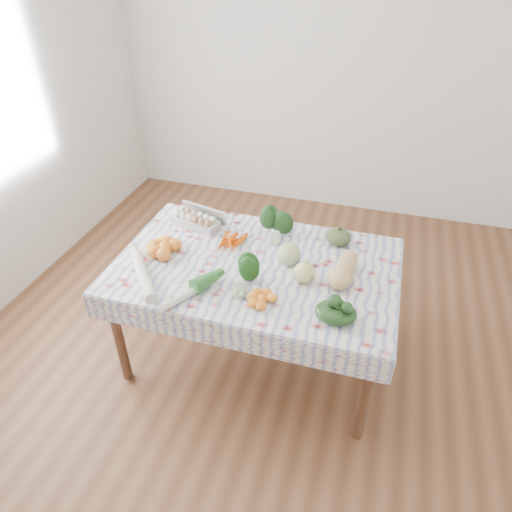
# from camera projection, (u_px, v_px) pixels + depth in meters

# --- Properties ---
(ground) EXTENTS (4.50, 4.50, 0.00)m
(ground) POSITION_uv_depth(u_px,v_px,m) (256.00, 352.00, 3.15)
(ground) COLOR brown
(ground) RESTS_ON ground
(wall_back) EXTENTS (4.00, 0.04, 2.80)m
(wall_back) POSITION_uv_depth(u_px,v_px,m) (328.00, 64.00, 4.09)
(wall_back) COLOR silver
(wall_back) RESTS_ON ground
(dining_table) EXTENTS (1.60, 1.00, 0.75)m
(dining_table) POSITION_uv_depth(u_px,v_px,m) (256.00, 275.00, 2.76)
(dining_table) COLOR brown
(dining_table) RESTS_ON ground
(tablecloth) EXTENTS (1.66, 1.06, 0.01)m
(tablecloth) POSITION_uv_depth(u_px,v_px,m) (256.00, 265.00, 2.71)
(tablecloth) COLOR white
(tablecloth) RESTS_ON dining_table
(egg_carton) EXTENTS (0.35, 0.21, 0.09)m
(egg_carton) POSITION_uv_depth(u_px,v_px,m) (195.00, 221.00, 3.02)
(egg_carton) COLOR #AFAFAA
(egg_carton) RESTS_ON tablecloth
(carrot_bunch) EXTENTS (0.22, 0.20, 0.04)m
(carrot_bunch) POSITION_uv_depth(u_px,v_px,m) (232.00, 241.00, 2.87)
(carrot_bunch) COLOR #E94F00
(carrot_bunch) RESTS_ON tablecloth
(kale_bunch) EXTENTS (0.21, 0.20, 0.16)m
(kale_bunch) POSITION_uv_depth(u_px,v_px,m) (275.00, 226.00, 2.91)
(kale_bunch) COLOR #183B15
(kale_bunch) RESTS_ON tablecloth
(kabocha_squash) EXTENTS (0.16, 0.16, 0.10)m
(kabocha_squash) POSITION_uv_depth(u_px,v_px,m) (339.00, 237.00, 2.85)
(kabocha_squash) COLOR #41552A
(kabocha_squash) RESTS_ON tablecloth
(cabbage) EXTENTS (0.16, 0.16, 0.14)m
(cabbage) POSITION_uv_depth(u_px,v_px,m) (289.00, 254.00, 2.67)
(cabbage) COLOR #ACBC7C
(cabbage) RESTS_ON tablecloth
(butternut_squash) EXTENTS (0.17, 0.31, 0.14)m
(butternut_squash) POSITION_uv_depth(u_px,v_px,m) (344.00, 269.00, 2.55)
(butternut_squash) COLOR tan
(butternut_squash) RESTS_ON tablecloth
(orange_cluster) EXTENTS (0.31, 0.31, 0.09)m
(orange_cluster) POSITION_uv_depth(u_px,v_px,m) (165.00, 248.00, 2.77)
(orange_cluster) COLOR orange
(orange_cluster) RESTS_ON tablecloth
(broccoli) EXTENTS (0.19, 0.19, 0.12)m
(broccoli) POSITION_uv_depth(u_px,v_px,m) (242.00, 276.00, 2.51)
(broccoli) COLOR #184714
(broccoli) RESTS_ON tablecloth
(mandarin_cluster) EXTENTS (0.25, 0.25, 0.06)m
(mandarin_cluster) POSITION_uv_depth(u_px,v_px,m) (262.00, 298.00, 2.41)
(mandarin_cluster) COLOR orange
(mandarin_cluster) RESTS_ON tablecloth
(grapefruit) EXTENTS (0.14, 0.14, 0.12)m
(grapefruit) POSITION_uv_depth(u_px,v_px,m) (304.00, 273.00, 2.54)
(grapefruit) COLOR #EFEA81
(grapefruit) RESTS_ON tablecloth
(spinach_bag) EXTENTS (0.25, 0.22, 0.09)m
(spinach_bag) POSITION_uv_depth(u_px,v_px,m) (336.00, 312.00, 2.29)
(spinach_bag) COLOR black
(spinach_bag) RESTS_ON tablecloth
(daikon) EXTENTS (0.35, 0.41, 0.07)m
(daikon) POSITION_uv_depth(u_px,v_px,m) (143.00, 275.00, 2.57)
(daikon) COLOR white
(daikon) RESTS_ON tablecloth
(leek) EXTENTS (0.24, 0.38, 0.04)m
(leek) POSITION_uv_depth(u_px,v_px,m) (192.00, 292.00, 2.46)
(leek) COLOR beige
(leek) RESTS_ON tablecloth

